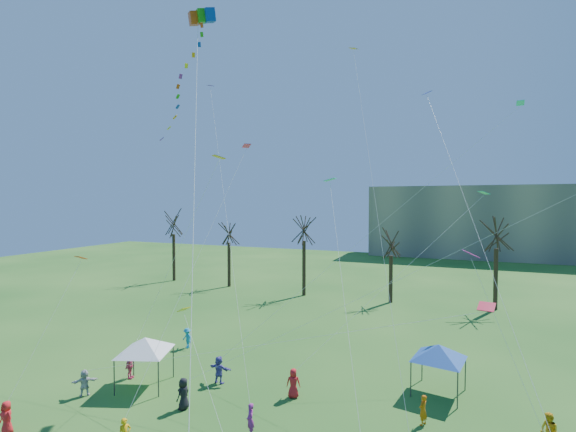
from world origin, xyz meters
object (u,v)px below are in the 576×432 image
at_px(big_box_kite, 187,83).
at_px(canopy_tent_blue, 439,352).
at_px(distant_building, 521,222).
at_px(canopy_tent_white, 145,345).

distance_m(big_box_kite, canopy_tent_blue, 21.78).
xyz_separation_m(distant_building, big_box_kite, (-27.63, -75.20, 10.90)).
distance_m(canopy_tent_white, canopy_tent_blue, 18.22).
xyz_separation_m(distant_building, canopy_tent_white, (-31.40, -74.61, -4.86)).
bearing_deg(big_box_kite, canopy_tent_blue, 25.72).
relative_size(distant_building, canopy_tent_blue, 15.16).
relative_size(big_box_kite, canopy_tent_blue, 6.30).
bearing_deg(canopy_tent_blue, distant_building, 78.36).
distance_m(big_box_kite, canopy_tent_white, 16.22).
height_order(canopy_tent_white, canopy_tent_blue, canopy_tent_white).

